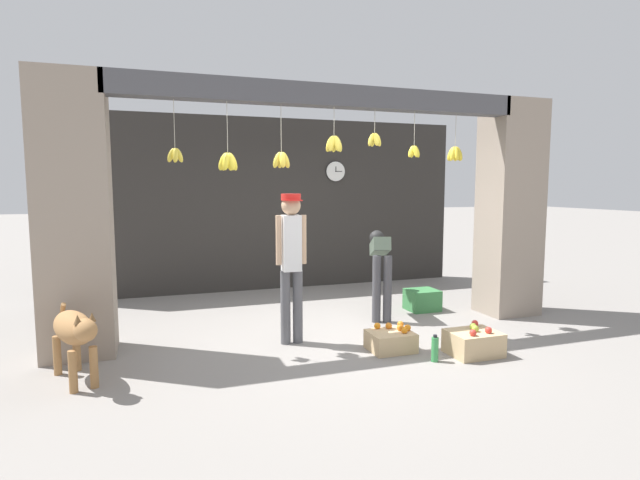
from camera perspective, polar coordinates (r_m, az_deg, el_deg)
name	(u,v)px	position (r m, az deg, el deg)	size (l,w,h in m)	color
ground_plane	(332,337)	(5.89, 1.39, -11.05)	(60.00, 60.00, 0.00)	gray
shop_back_wall	(272,204)	(8.47, -5.54, 4.07)	(6.65, 0.12, 2.87)	#2D2B28
shop_pillar_left	(74,217)	(5.63, -26.27, 2.39)	(0.70, 0.60, 2.87)	gray
shop_pillar_right	(510,209)	(7.25, 20.87, 3.34)	(0.70, 0.60, 2.87)	gray
storefront_awning	(329,101)	(5.82, 1.08, 15.56)	(4.75, 0.30, 0.98)	#4C4C51
dog	(75,331)	(4.97, -26.23, -9.30)	(0.53, 0.98, 0.70)	#9E7042
shopkeeper	(291,256)	(5.48, -3.30, -1.84)	(0.34, 0.27, 1.66)	#56565B
worker_stooping	(380,261)	(6.64, 6.89, -2.43)	(0.45, 0.84, 1.13)	#424247
fruit_crate_oranges	(391,340)	(5.47, 8.11, -11.28)	(0.46, 0.39, 0.27)	tan
fruit_crate_apples	(473,343)	(5.52, 17.14, -11.13)	(0.51, 0.42, 0.31)	tan
produce_box_green	(422,300)	(7.23, 11.60, -6.72)	(0.42, 0.38, 0.29)	#387A42
water_bottle	(435,349)	(5.22, 13.00, -12.05)	(0.07, 0.07, 0.27)	#38934C
wall_clock	(336,171)	(8.73, 1.79, 7.84)	(0.36, 0.03, 0.36)	black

